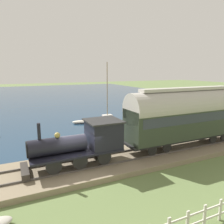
{
  "coord_description": "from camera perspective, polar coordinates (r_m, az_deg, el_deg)",
  "views": [
    {
      "loc": [
        -13.08,
        3.73,
        6.62
      ],
      "look_at": [
        7.83,
        -6.02,
        2.13
      ],
      "focal_mm": 35.0,
      "sensor_mm": 36.0,
      "label": 1
    }
  ],
  "objects": [
    {
      "name": "ground_plane",
      "position": [
        15.13,
        -8.47,
        -15.07
      ],
      "size": [
        200.0,
        200.0,
        0.0
      ],
      "primitive_type": "plane",
      "color": "#607542"
    },
    {
      "name": "harbor_water",
      "position": [
        56.42,
        -21.08,
        3.53
      ],
      "size": [
        80.0,
        80.0,
        0.01
      ],
      "color": "navy",
      "rests_on": "ground"
    },
    {
      "name": "passenger_coach",
      "position": [
        18.78,
        18.63,
        -0.45
      ],
      "size": [
        2.48,
        10.79,
        4.76
      ],
      "color": "black",
      "rests_on": "rail_embankment"
    },
    {
      "name": "steam_locomotive",
      "position": [
        14.67,
        -6.89,
        -7.27
      ],
      "size": [
        2.31,
        6.53,
        3.02
      ],
      "color": "black",
      "rests_on": "rail_embankment"
    },
    {
      "name": "sailboat_red",
      "position": [
        24.74,
        -1.23,
        -2.86
      ],
      "size": [
        1.38,
        3.61,
        7.42
      ],
      "rotation": [
        0.0,
        0.0,
        -0.07
      ],
      "color": "#B72D23",
      "rests_on": "harbor_water"
    },
    {
      "name": "rail_embankment",
      "position": [
        15.21,
        -8.69,
        -14.18
      ],
      "size": [
        4.68,
        56.0,
        0.47
      ],
      "color": "#84755B",
      "rests_on": "ground"
    },
    {
      "name": "rowboat_far_out",
      "position": [
        27.55,
        -8.29,
        -2.58
      ],
      "size": [
        1.31,
        2.13,
        0.4
      ],
      "rotation": [
        0.0,
        0.0,
        -0.27
      ],
      "color": "beige",
      "rests_on": "harbor_water"
    }
  ]
}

